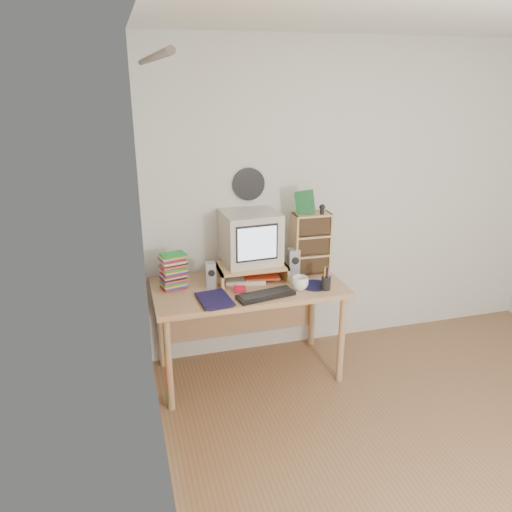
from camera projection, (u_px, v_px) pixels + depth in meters
floor at (476, 472)px, 2.95m from camera, size 3.50×3.50×0.00m
back_wall at (357, 199)px, 4.11m from camera, size 3.50×0.00×3.50m
left_wall at (166, 319)px, 2.08m from camera, size 0.00×3.50×3.50m
curtain at (165, 294)px, 2.56m from camera, size 0.00×2.20×2.20m
wall_disc at (249, 184)px, 3.80m from camera, size 0.25×0.02×0.25m
desk at (246, 298)px, 3.79m from camera, size 1.40×0.70×0.75m
monitor_riser at (251, 268)px, 3.76m from camera, size 0.52×0.30×0.12m
crt_monitor at (251, 238)px, 3.73m from camera, size 0.43×0.43×0.39m
speaker_left at (211, 275)px, 3.62m from camera, size 0.08×0.08×0.19m
speaker_right at (293, 263)px, 3.81m from camera, size 0.09×0.09×0.22m
keyboard at (266, 295)px, 3.49m from camera, size 0.43×0.21×0.03m
dvd_stack at (174, 273)px, 3.60m from camera, size 0.19×0.16×0.24m
cd_rack at (311, 244)px, 3.84m from camera, size 0.29×0.16×0.48m
mug at (300, 283)px, 3.60m from camera, size 0.14×0.14×0.10m
diary at (200, 300)px, 3.38m from camera, size 0.28×0.22×0.05m
mousepad at (315, 285)px, 3.68m from camera, size 0.27×0.27×0.00m
pen_cup at (326, 281)px, 3.59m from camera, size 0.08×0.08×0.14m
papers at (251, 277)px, 3.78m from camera, size 0.33×0.26×0.04m
red_box at (240, 290)px, 3.56m from camera, size 0.09×0.07×0.04m
game_box at (305, 203)px, 3.70m from camera, size 0.14×0.07×0.18m
webcam at (322, 209)px, 3.73m from camera, size 0.05×0.05×0.08m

